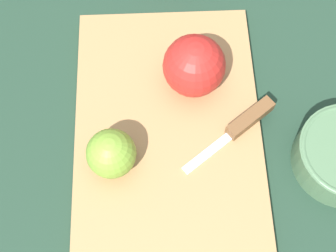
% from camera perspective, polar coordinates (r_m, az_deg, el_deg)
% --- Properties ---
extents(ground_plane, '(4.00, 4.00, 0.00)m').
position_cam_1_polar(ground_plane, '(0.68, 0.00, -1.24)').
color(ground_plane, '#1E3828').
extents(cutting_board, '(0.43, 0.29, 0.02)m').
position_cam_1_polar(cutting_board, '(0.67, 0.00, -0.97)').
color(cutting_board, '#A37A4C').
rests_on(cutting_board, ground_plane).
extents(apple_half_left, '(0.09, 0.09, 0.09)m').
position_cam_1_polar(apple_half_left, '(0.66, 3.18, 7.33)').
color(apple_half_left, red).
rests_on(apple_half_left, cutting_board).
extents(apple_half_right, '(0.07, 0.07, 0.07)m').
position_cam_1_polar(apple_half_right, '(0.62, -6.96, -3.36)').
color(apple_half_right, olive).
rests_on(apple_half_right, cutting_board).
extents(knife, '(0.12, 0.13, 0.02)m').
position_cam_1_polar(knife, '(0.67, 9.49, 0.55)').
color(knife, silver).
rests_on(knife, cutting_board).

